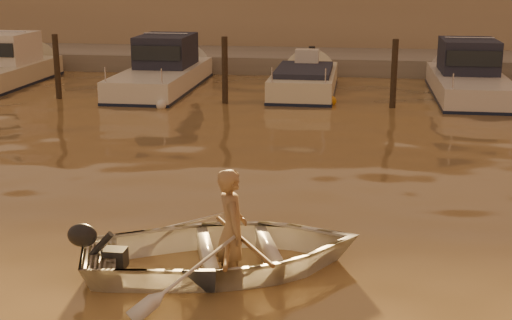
% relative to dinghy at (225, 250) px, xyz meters
% --- Properties ---
extents(ground_plane, '(160.00, 160.00, 0.00)m').
position_rel_dinghy_xyz_m(ground_plane, '(-2.04, -1.77, -0.28)').
color(ground_plane, olive).
rests_on(ground_plane, ground).
extents(dinghy, '(4.52, 3.81, 0.80)m').
position_rel_dinghy_xyz_m(dinghy, '(0.00, 0.00, 0.00)').
color(dinghy, silver).
rests_on(dinghy, ground_plane).
extents(person, '(0.59, 0.73, 1.73)m').
position_rel_dinghy_xyz_m(person, '(0.10, 0.03, 0.29)').
color(person, '#94704A').
rests_on(person, dinghy).
extents(outboard_motor, '(0.98, 0.66, 0.70)m').
position_rel_dinghy_xyz_m(outboard_motor, '(-1.43, -0.47, 0.00)').
color(outboard_motor, black).
rests_on(outboard_motor, dinghy).
extents(oar_port, '(1.11, 1.85, 0.13)m').
position_rel_dinghy_xyz_m(oar_port, '(0.24, 0.08, 0.14)').
color(oar_port, brown).
rests_on(oar_port, dinghy).
extents(oar_starboard, '(0.36, 2.09, 0.13)m').
position_rel_dinghy_xyz_m(oar_starboard, '(0.05, 0.02, 0.14)').
color(oar_starboard, brown).
rests_on(oar_starboard, dinghy).
extents(moored_boat_1, '(2.18, 6.50, 1.75)m').
position_rel_dinghy_xyz_m(moored_boat_1, '(-10.61, 14.23, 0.35)').
color(moored_boat_1, beige).
rests_on(moored_boat_1, ground_plane).
extents(moored_boat_2, '(2.14, 7.22, 1.75)m').
position_rel_dinghy_xyz_m(moored_boat_2, '(-4.82, 14.23, 0.35)').
color(moored_boat_2, silver).
rests_on(moored_boat_2, ground_plane).
extents(moored_boat_3, '(1.97, 5.73, 0.95)m').
position_rel_dinghy_xyz_m(moored_boat_3, '(-0.01, 14.23, -0.05)').
color(moored_boat_3, beige).
rests_on(moored_boat_3, ground_plane).
extents(moored_boat_4, '(2.16, 6.69, 1.75)m').
position_rel_dinghy_xyz_m(moored_boat_4, '(5.22, 14.23, 0.35)').
color(moored_boat_4, silver).
rests_on(moored_boat_4, ground_plane).
extents(piling_1, '(0.18, 0.18, 2.20)m').
position_rel_dinghy_xyz_m(piling_1, '(-7.54, 12.03, 0.62)').
color(piling_1, '#2D2319').
rests_on(piling_1, ground_plane).
extents(piling_2, '(0.18, 0.18, 2.20)m').
position_rel_dinghy_xyz_m(piling_2, '(-2.24, 12.03, 0.62)').
color(piling_2, '#2D2319').
rests_on(piling_2, ground_plane).
extents(piling_3, '(0.18, 0.18, 2.20)m').
position_rel_dinghy_xyz_m(piling_3, '(2.76, 12.03, 0.62)').
color(piling_3, '#2D2319').
rests_on(piling_3, ground_plane).
extents(fender_c, '(0.30, 0.30, 0.30)m').
position_rel_dinghy_xyz_m(fender_c, '(-3.94, 10.95, -0.18)').
color(fender_c, silver).
rests_on(fender_c, ground_plane).
extents(fender_d, '(0.30, 0.30, 0.30)m').
position_rel_dinghy_xyz_m(fender_d, '(0.96, 12.30, -0.18)').
color(fender_d, orange).
rests_on(fender_d, ground_plane).
extents(quay, '(52.00, 4.00, 1.00)m').
position_rel_dinghy_xyz_m(quay, '(-2.04, 19.73, -0.13)').
color(quay, gray).
rests_on(quay, ground_plane).
extents(waterfront_building, '(46.00, 7.00, 4.80)m').
position_rel_dinghy_xyz_m(waterfront_building, '(-2.04, 25.23, 2.12)').
color(waterfront_building, '#9E8466').
rests_on(waterfront_building, quay).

